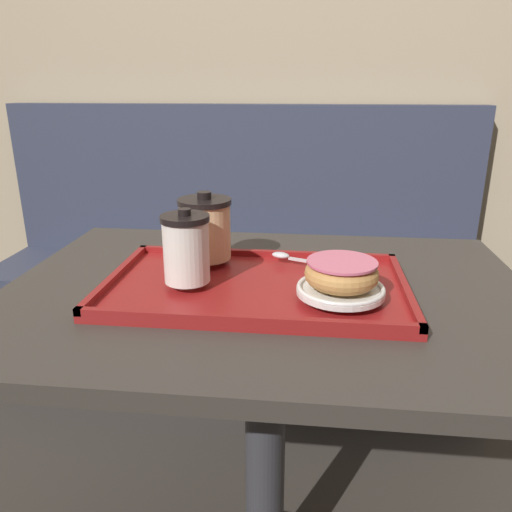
{
  "coord_description": "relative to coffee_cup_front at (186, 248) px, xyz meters",
  "views": [
    {
      "loc": [
        0.07,
        -0.82,
        1.07
      ],
      "look_at": [
        -0.02,
        -0.02,
        0.79
      ],
      "focal_mm": 35.0,
      "sensor_mm": 36.0,
      "label": 1
    }
  ],
  "objects": [
    {
      "name": "coffee_cup_rear",
      "position": [
        0.01,
        0.12,
        0.0
      ],
      "size": [
        0.1,
        0.1,
        0.13
      ],
      "color": "#E0B784",
      "rests_on": "serving_tray"
    },
    {
      "name": "booth_bench",
      "position": [
        -0.06,
        0.91,
        -0.49
      ],
      "size": [
        1.72,
        0.44,
        1.0
      ],
      "color": "#33384C",
      "rests_on": "ground_plane"
    },
    {
      "name": "plate_with_chocolate_donut",
      "position": [
        0.26,
        -0.03,
        -0.05
      ],
      "size": [
        0.14,
        0.14,
        0.01
      ],
      "color": "white",
      "rests_on": "serving_tray"
    },
    {
      "name": "wall_behind",
      "position": [
        0.13,
        1.14,
        0.39
      ],
      "size": [
        8.0,
        0.05,
        2.4
      ],
      "color": "tan",
      "rests_on": "ground_plane"
    },
    {
      "name": "serving_tray",
      "position": [
        0.11,
        0.03,
        -0.08
      ],
      "size": [
        0.52,
        0.31,
        0.02
      ],
      "color": "maroon",
      "rests_on": "cafe_table"
    },
    {
      "name": "coffee_cup_front",
      "position": [
        0.0,
        0.0,
        0.0
      ],
      "size": [
        0.08,
        0.08,
        0.13
      ],
      "color": "white",
      "rests_on": "serving_tray"
    },
    {
      "name": "cafe_table",
      "position": [
        0.13,
        0.04,
        -0.25
      ],
      "size": [
        0.93,
        0.67,
        0.73
      ],
      "color": "#38332D",
      "rests_on": "ground_plane"
    },
    {
      "name": "donut_chocolate_glazed",
      "position": [
        0.26,
        -0.03,
        -0.02
      ],
      "size": [
        0.12,
        0.12,
        0.04
      ],
      "color": "tan",
      "rests_on": "plate_with_chocolate_donut"
    },
    {
      "name": "spoon",
      "position": [
        0.17,
        0.13,
        -0.05
      ],
      "size": [
        0.13,
        0.06,
        0.01
      ],
      "rotation": [
        0.0,
        0.0,
        2.79
      ],
      "color": "silver",
      "rests_on": "serving_tray"
    }
  ]
}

